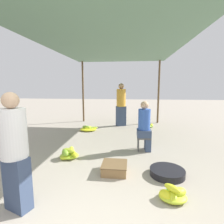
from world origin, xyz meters
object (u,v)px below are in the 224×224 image
object	(u,v)px
vendor_seated	(145,125)
banana_pile_right_1	(147,126)
basin_black	(167,172)
banana_pile_left_1	(69,154)
banana_pile_right_0	(173,195)
crate_near	(114,168)
banana_pile_left_0	(88,129)
stool	(144,139)
vendor_foreground	(15,151)
shopper_walking_mid	(121,104)

from	to	relation	value
vendor_seated	banana_pile_right_1	distance (m)	2.62
basin_black	banana_pile_left_1	distance (m)	2.13
banana_pile_right_0	crate_near	xyz separation A→B (m)	(-0.91, 0.70, 0.02)
basin_black	banana_pile_left_0	distance (m)	3.78
stool	crate_near	xyz separation A→B (m)	(-0.63, -1.26, -0.20)
vendor_foreground	banana_pile_left_1	distance (m)	1.81
banana_pile_left_0	shopper_walking_mid	xyz separation A→B (m)	(1.15, 0.94, 0.83)
shopper_walking_mid	banana_pile_left_1	bearing A→B (deg)	-105.93
banana_pile_left_0	vendor_seated	bearing A→B (deg)	-43.26
shopper_walking_mid	vendor_foreground	bearing A→B (deg)	-101.88
vendor_foreground	vendor_seated	xyz separation A→B (m)	(1.82, 2.37, -0.16)
vendor_seated	banana_pile_left_1	bearing A→B (deg)	-157.77
stool	banana_pile_left_1	size ratio (longest dim) A/B	0.75
banana_pile_right_1	shopper_walking_mid	size ratio (longest dim) A/B	0.31
vendor_foreground	stool	distance (m)	3.03
banana_pile_left_0	banana_pile_right_0	world-z (taller)	banana_pile_right_0
vendor_foreground	stool	size ratio (longest dim) A/B	4.34
banana_pile_right_1	vendor_seated	bearing A→B (deg)	-96.70
vendor_seated	banana_pile_right_0	xyz separation A→B (m)	(0.26, -1.96, -0.57)
banana_pile_left_0	banana_pile_left_1	bearing A→B (deg)	-86.11
stool	banana_pile_right_0	size ratio (longest dim) A/B	0.78
banana_pile_right_1	vendor_foreground	bearing A→B (deg)	-113.39
vendor_foreground	banana_pile_right_1	world-z (taller)	vendor_foreground
vendor_foreground	shopper_walking_mid	world-z (taller)	shopper_walking_mid
vendor_seated	shopper_walking_mid	size ratio (longest dim) A/B	0.73
vendor_foreground	banana_pile_right_0	distance (m)	2.25
banana_pile_left_0	banana_pile_right_0	size ratio (longest dim) A/B	1.40
banana_pile_right_0	crate_near	size ratio (longest dim) A/B	0.98
vendor_foreground	banana_pile_right_1	size ratio (longest dim) A/B	2.87
banana_pile_left_0	crate_near	size ratio (longest dim) A/B	1.38
vendor_foreground	stool	bearing A→B (deg)	52.70
vendor_foreground	crate_near	distance (m)	1.77
shopper_walking_mid	banana_pile_right_1	bearing A→B (deg)	-10.27
vendor_seated	crate_near	size ratio (longest dim) A/B	2.67
vendor_seated	banana_pile_left_0	size ratio (longest dim) A/B	1.94
vendor_seated	stool	bearing A→B (deg)	177.53
banana_pile_right_1	basin_black	bearing A→B (deg)	-89.57
vendor_foreground	stool	xyz separation A→B (m)	(1.81, 2.37, -0.52)
shopper_walking_mid	banana_pile_left_0	bearing A→B (deg)	-140.83
basin_black	banana_pile_right_0	xyz separation A→B (m)	(-0.06, -0.70, 0.02)
vendor_foreground	banana_pile_left_1	size ratio (longest dim) A/B	3.26
basin_black	banana_pile_right_0	size ratio (longest dim) A/B	1.36
banana_pile_right_0	vendor_seated	bearing A→B (deg)	97.67
vendor_foreground	shopper_walking_mid	distance (m)	5.21
basin_black	banana_pile_right_0	world-z (taller)	banana_pile_right_0
banana_pile_left_1	banana_pile_right_0	xyz separation A→B (m)	(2.00, -1.25, -0.02)
banana_pile_left_1	stool	bearing A→B (deg)	22.45
vendor_foreground	banana_pile_left_1	bearing A→B (deg)	86.83
vendor_foreground	vendor_seated	world-z (taller)	vendor_foreground
vendor_foreground	banana_pile_left_0	size ratio (longest dim) A/B	2.40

